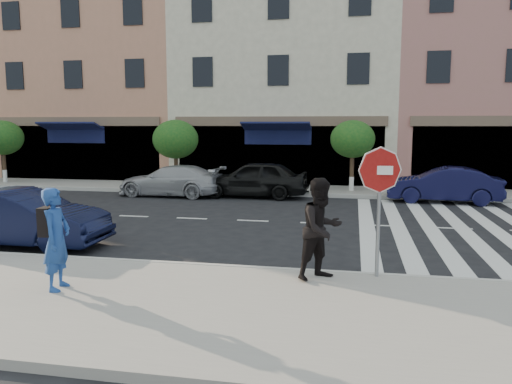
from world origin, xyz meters
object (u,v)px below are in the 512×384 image
Objects in this scene: stop_sign at (380,183)px; car_near_mid at (21,218)px; car_far_mid at (254,179)px; photographer at (57,239)px; car_far_left at (171,181)px; car_far_right at (444,185)px; walker at (321,229)px.

stop_sign reaches higher than car_near_mid.
car_far_mid is (-4.51, 10.71, -1.18)m from stop_sign.
photographer reaches higher than car_far_mid.
car_far_left is 3.53m from car_far_mid.
car_far_right reaches higher than car_far_left.
car_far_left is at bearing 126.49° from stop_sign.
car_far_right is (7.47, -0.02, -0.07)m from car_far_mid.
stop_sign reaches higher than car_far_right.
photographer is 0.42× the size of car_near_mid.
car_far_left is (0.50, 9.00, -0.06)m from car_near_mid.
car_near_mid is (-7.48, 1.70, -0.39)m from walker.
stop_sign is 0.57× the size of car_near_mid.
photographer is 0.40× the size of car_far_left.
stop_sign is 5.85m from photographer.
stop_sign is 8.71m from car_near_mid.
walker reaches higher than car_near_mid.
car_far_right is at bearing 90.79° from car_far_mid.
car_far_left is at bearing -83.28° from car_far_right.
car_near_mid is at bearing -0.39° from car_far_left.
stop_sign is 11.68m from car_far_mid.
car_far_right is (10.97, 0.31, 0.04)m from car_far_left.
stop_sign reaches higher than car_far_left.
photographer is (-5.49, -1.80, -0.90)m from stop_sign.
walker is 11.58m from car_far_mid.
car_near_mid reaches higher than car_far_left.
car_far_left is (-8.02, 10.37, -1.29)m from stop_sign.
car_far_right is (11.47, 9.32, -0.02)m from car_near_mid.
car_far_left is 1.06× the size of car_far_right.
photographer is at bearing -163.04° from stop_sign.
stop_sign is 0.59× the size of car_far_right.
photographer is at bearing -3.56° from car_far_mid.
photographer is at bearing -28.99° from car_far_right.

